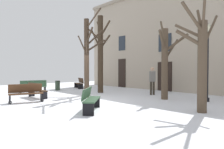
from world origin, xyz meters
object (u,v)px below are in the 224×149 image
tree_right_of_center (87,55)px  litter_bin (58,85)px  bench_by_litter_bin (37,90)px  bench_facing_shops (90,99)px  tree_foreground (100,51)px  person_near_bench (152,79)px  streetlamp (208,54)px  bench_near_lamp (26,93)px  bench_far_corner (79,83)px  tree_left_of_center (165,60)px  tree_center (201,58)px  bench_near_center_tree (33,87)px  person_strolling (164,80)px

tree_right_of_center → litter_bin: 5.65m
bench_by_litter_bin → bench_facing_shops: (5.40, -0.00, 0.03)m
tree_foreground → person_near_bench: size_ratio=3.02×
bench_facing_shops → streetlamp: bearing=-62.9°
litter_bin → bench_by_litter_bin: 4.44m
bench_near_lamp → person_near_bench: 7.69m
streetlamp → bench_far_corner: bearing=-176.5°
bench_near_lamp → bench_far_corner: bearing=49.5°
tree_left_of_center → tree_right_of_center: size_ratio=0.92×
tree_foreground → tree_left_of_center: bearing=6.5°
tree_right_of_center → tree_center: size_ratio=1.17×
tree_left_of_center → bench_near_lamp: (-4.05, -6.21, -1.71)m
streetlamp → bench_by_litter_bin: size_ratio=2.14×
bench_by_litter_bin → tree_left_of_center: bearing=-138.3°
bench_near_center_tree → bench_far_corner: size_ratio=1.01×
tree_center → bench_facing_shops: (-3.03, -3.06, -1.61)m
tree_left_of_center → bench_far_corner: 9.22m
bench_facing_shops → litter_bin: bearing=26.2°
tree_left_of_center → tree_foreground: bearing=-173.5°
tree_center → person_strolling: (-4.91, 4.75, -1.20)m
tree_right_of_center → person_strolling: size_ratio=3.06×
bench_near_lamp → person_strolling: size_ratio=1.05×
tree_left_of_center → person_strolling: size_ratio=2.80×
person_near_bench → tree_foreground: bearing=-22.0°
tree_right_of_center → bench_far_corner: tree_right_of_center is taller
tree_center → bench_facing_shops: tree_center is taller
bench_facing_shops → bench_near_lamp: size_ratio=0.96×
tree_center → litter_bin: tree_center is taller
streetlamp → bench_by_litter_bin: bearing=-141.0°
bench_near_lamp → tree_foreground: bearing=21.9°
tree_foreground → person_strolling: size_ratio=3.38×
streetlamp → litter_bin: streetlamp is taller
bench_near_center_tree → tree_center: bearing=112.7°
tree_foreground → bench_near_lamp: bearing=-79.7°
tree_left_of_center → bench_by_litter_bin: bearing=-136.7°
bench_by_litter_bin → tree_center: bearing=-161.6°
streetlamp → litter_bin: bearing=-164.4°
bench_near_lamp → bench_by_litter_bin: bearing=62.8°
tree_right_of_center → tree_foreground: bearing=125.1°
tree_foreground → bench_facing_shops: (5.05, -4.54, -2.47)m
bench_by_litter_bin → person_strolling: person_strolling is taller
tree_right_of_center → bench_by_litter_bin: tree_right_of_center is taller
bench_near_lamp → bench_far_corner: (-5.00, 6.42, -0.01)m
tree_foreground → person_strolling: (3.17, 3.27, -2.06)m
bench_near_lamp → person_near_bench: size_ratio=0.94×
streetlamp → bench_far_corner: size_ratio=2.25×
tree_left_of_center → bench_near_center_tree: (-7.68, -4.43, -1.71)m
tree_center → tree_foreground: (-8.08, 1.47, 0.86)m
tree_right_of_center → person_strolling: tree_right_of_center is taller
tree_center → bench_facing_shops: bearing=-134.7°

